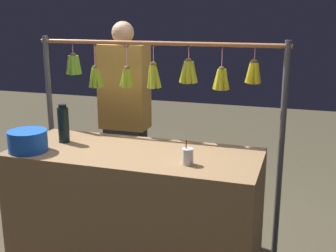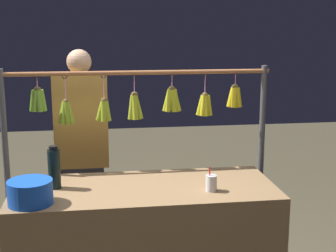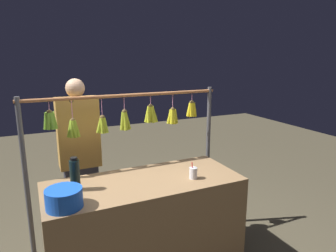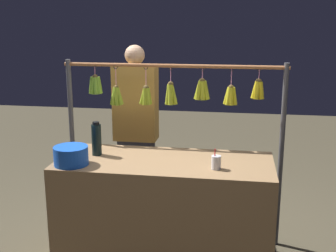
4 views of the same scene
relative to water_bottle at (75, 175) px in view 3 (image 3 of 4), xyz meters
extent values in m
cube|color=olive|center=(-0.57, 0.05, -0.58)|extent=(1.70, 0.71, 0.90)
cylinder|color=#4C4C51|center=(-1.51, -0.40, -0.22)|extent=(0.04, 0.04, 1.63)
cylinder|color=#4C4C51|center=(0.37, -0.40, -0.22)|extent=(0.04, 0.04, 1.63)
cylinder|color=#9E6038|center=(-0.57, -0.40, 0.56)|extent=(1.94, 0.03, 0.03)
torus|color=black|center=(-1.29, -0.40, 0.54)|extent=(0.04, 0.02, 0.04)
cylinder|color=pink|center=(-1.29, -0.40, 0.49)|extent=(0.01, 0.01, 0.10)
sphere|color=brown|center=(-1.29, -0.40, 0.44)|extent=(0.05, 0.05, 0.05)
cylinder|color=yellow|center=(-1.27, -0.41, 0.37)|extent=(0.07, 0.05, 0.15)
cylinder|color=yellow|center=(-1.28, -0.38, 0.37)|extent=(0.05, 0.07, 0.15)
cylinder|color=yellow|center=(-1.31, -0.39, 0.37)|extent=(0.06, 0.05, 0.15)
cylinder|color=yellow|center=(-1.31, -0.42, 0.37)|extent=(0.06, 0.06, 0.15)
cylinder|color=yellow|center=(-1.28, -0.43, 0.37)|extent=(0.05, 0.07, 0.15)
torus|color=black|center=(-1.07, -0.40, 0.54)|extent=(0.04, 0.01, 0.04)
cylinder|color=pink|center=(-1.07, -0.40, 0.47)|extent=(0.01, 0.01, 0.15)
sphere|color=brown|center=(-1.07, -0.40, 0.39)|extent=(0.05, 0.05, 0.05)
cylinder|color=gold|center=(-1.04, -0.41, 0.31)|extent=(0.07, 0.04, 0.15)
cylinder|color=gold|center=(-1.05, -0.38, 0.31)|extent=(0.06, 0.06, 0.16)
cylinder|color=gold|center=(-1.07, -0.37, 0.31)|extent=(0.04, 0.06, 0.15)
cylinder|color=gold|center=(-1.09, -0.39, 0.31)|extent=(0.06, 0.04, 0.15)
cylinder|color=gold|center=(-1.09, -0.42, 0.31)|extent=(0.06, 0.05, 0.16)
cylinder|color=gold|center=(-1.08, -0.43, 0.31)|extent=(0.04, 0.06, 0.15)
cylinder|color=gold|center=(-1.05, -0.43, 0.31)|extent=(0.06, 0.06, 0.16)
torus|color=black|center=(-0.82, -0.40, 0.54)|extent=(0.04, 0.01, 0.04)
cylinder|color=pink|center=(-0.82, -0.40, 0.49)|extent=(0.01, 0.01, 0.10)
sphere|color=brown|center=(-0.82, -0.40, 0.44)|extent=(0.05, 0.05, 0.05)
cylinder|color=gold|center=(-0.79, -0.40, 0.36)|extent=(0.08, 0.04, 0.17)
cylinder|color=gold|center=(-0.80, -0.38, 0.36)|extent=(0.06, 0.06, 0.17)
cylinder|color=gold|center=(-0.83, -0.37, 0.36)|extent=(0.04, 0.07, 0.17)
cylinder|color=gold|center=(-0.85, -0.39, 0.36)|extent=(0.08, 0.06, 0.17)
cylinder|color=gold|center=(-0.85, -0.41, 0.36)|extent=(0.07, 0.05, 0.17)
cylinder|color=gold|center=(-0.83, -0.44, 0.36)|extent=(0.05, 0.07, 0.17)
cylinder|color=gold|center=(-0.80, -0.43, 0.36)|extent=(0.06, 0.06, 0.17)
torus|color=black|center=(-0.55, -0.40, 0.54)|extent=(0.04, 0.02, 0.04)
cylinder|color=pink|center=(-0.55, -0.40, 0.47)|extent=(0.01, 0.01, 0.14)
sphere|color=brown|center=(-0.55, -0.40, 0.40)|extent=(0.05, 0.05, 0.05)
cylinder|color=#A3B426|center=(-0.53, -0.40, 0.31)|extent=(0.06, 0.04, 0.18)
cylinder|color=#A3B426|center=(-0.55, -0.38, 0.31)|extent=(0.04, 0.06, 0.18)
cylinder|color=#A3B426|center=(-0.57, -0.41, 0.31)|extent=(0.08, 0.04, 0.18)
cylinder|color=#A3B426|center=(-0.55, -0.42, 0.31)|extent=(0.04, 0.08, 0.18)
torus|color=black|center=(-0.33, -0.40, 0.54)|extent=(0.04, 0.01, 0.04)
cylinder|color=pink|center=(-0.33, -0.40, 0.45)|extent=(0.01, 0.01, 0.18)
sphere|color=brown|center=(-0.33, -0.40, 0.36)|extent=(0.05, 0.05, 0.05)
cylinder|color=#9BB127|center=(-0.31, -0.41, 0.29)|extent=(0.08, 0.04, 0.15)
cylinder|color=#9BB127|center=(-0.33, -0.38, 0.29)|extent=(0.04, 0.06, 0.15)
cylinder|color=#9BB127|center=(-0.35, -0.39, 0.29)|extent=(0.06, 0.06, 0.15)
cylinder|color=#9BB127|center=(-0.35, -0.42, 0.29)|extent=(0.06, 0.06, 0.15)
cylinder|color=#9BB127|center=(-0.33, -0.43, 0.29)|extent=(0.05, 0.07, 0.15)
torus|color=black|center=(-0.06, -0.40, 0.54)|extent=(0.04, 0.01, 0.04)
cylinder|color=pink|center=(-0.06, -0.40, 0.45)|extent=(0.01, 0.01, 0.18)
sphere|color=brown|center=(-0.06, -0.40, 0.36)|extent=(0.04, 0.04, 0.04)
cylinder|color=#8BAC29|center=(-0.04, -0.41, 0.29)|extent=(0.07, 0.03, 0.16)
cylinder|color=#8BAC29|center=(-0.05, -0.38, 0.29)|extent=(0.05, 0.06, 0.16)
cylinder|color=#8BAC29|center=(-0.07, -0.38, 0.29)|extent=(0.04, 0.05, 0.16)
cylinder|color=#8BAC29|center=(-0.09, -0.39, 0.29)|extent=(0.07, 0.05, 0.16)
cylinder|color=#8BAC29|center=(-0.09, -0.42, 0.29)|extent=(0.07, 0.05, 0.16)
cylinder|color=#8BAC29|center=(-0.07, -0.43, 0.29)|extent=(0.04, 0.06, 0.16)
cylinder|color=#8BAC29|center=(-0.05, -0.43, 0.29)|extent=(0.05, 0.06, 0.16)
torus|color=black|center=(0.13, -0.40, 0.54)|extent=(0.04, 0.01, 0.04)
cylinder|color=pink|center=(0.13, -0.40, 0.50)|extent=(0.01, 0.01, 0.09)
sphere|color=brown|center=(0.13, -0.40, 0.45)|extent=(0.05, 0.05, 0.05)
cylinder|color=#70A32C|center=(0.16, -0.40, 0.38)|extent=(0.06, 0.04, 0.15)
cylinder|color=#70A32C|center=(0.14, -0.38, 0.38)|extent=(0.06, 0.07, 0.16)
cylinder|color=#70A32C|center=(0.11, -0.37, 0.38)|extent=(0.05, 0.07, 0.16)
cylinder|color=#70A32C|center=(0.10, -0.39, 0.38)|extent=(0.06, 0.05, 0.15)
cylinder|color=#70A32C|center=(0.10, -0.42, 0.38)|extent=(0.06, 0.05, 0.15)
cylinder|color=#70A32C|center=(0.12, -0.44, 0.38)|extent=(0.04, 0.06, 0.15)
cylinder|color=#70A32C|center=(0.15, -0.43, 0.38)|extent=(0.06, 0.06, 0.16)
cylinder|color=black|center=(0.00, 0.00, -0.01)|extent=(0.08, 0.08, 0.25)
cylinder|color=black|center=(0.00, 0.00, 0.13)|extent=(0.06, 0.06, 0.02)
cylinder|color=blue|center=(0.12, 0.27, -0.06)|extent=(0.26, 0.26, 0.14)
cylinder|color=silver|center=(-0.98, 0.19, -0.08)|extent=(0.07, 0.07, 0.10)
cylinder|color=red|center=(-0.97, 0.19, -0.06)|extent=(0.01, 0.02, 0.15)
cube|color=#2D2D38|center=(-0.15, -0.76, -0.62)|extent=(0.33, 0.22, 0.83)
cube|color=#BF8C3F|center=(-0.15, -0.76, 0.16)|extent=(0.41, 0.22, 0.73)
sphere|color=tan|center=(-0.15, -0.76, 0.62)|extent=(0.19, 0.19, 0.19)
camera|label=1|loc=(-1.65, 2.66, 0.78)|focal=46.44mm
camera|label=2|loc=(-0.29, 3.08, 0.91)|focal=52.47mm
camera|label=3|loc=(0.29, 2.40, 0.93)|focal=32.59mm
camera|label=4|loc=(-1.11, 3.31, 0.98)|focal=47.06mm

